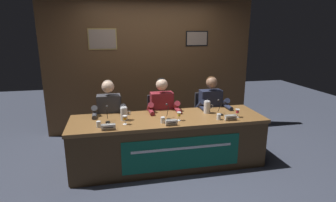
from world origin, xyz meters
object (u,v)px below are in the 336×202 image
at_px(chair_left, 110,126).
at_px(juice_glass_right, 237,112).
at_px(microphone_left, 107,117).
at_px(nameplate_right, 231,118).
at_px(water_pitcher_right_side, 207,107).
at_px(panelist_left, 109,114).
at_px(nameplate_center, 171,123).
at_px(juice_glass_left, 125,118).
at_px(microphone_center, 168,114).
at_px(panelist_center, 163,110).
at_px(conference_table, 170,135).
at_px(microphone_right, 220,110).
at_px(water_pitcher_left_side, 124,114).
at_px(nameplate_left, 108,127).
at_px(water_cup_right, 219,117).
at_px(panelist_right, 212,107).
at_px(chair_right, 207,119).
at_px(chair_center, 161,123).
at_px(water_cup_left, 99,125).
at_px(water_cup_center, 163,120).
at_px(juice_glass_center, 179,115).

xyz_separation_m(chair_left, juice_glass_right, (1.84, -0.81, 0.38)).
bearing_deg(microphone_left, nameplate_right, -9.59).
xyz_separation_m(juice_glass_right, water_pitcher_right_side, (-0.36, 0.30, 0.01)).
bearing_deg(panelist_left, water_pitcher_right_side, -11.89).
xyz_separation_m(panelist_left, nameplate_center, (0.81, -0.75, 0.05)).
bearing_deg(juice_glass_left, juice_glass_right, -1.04).
bearing_deg(microphone_center, panelist_center, 87.91).
relative_size(chair_left, microphone_center, 4.20).
distance_m(conference_table, water_pitcher_right_side, 0.74).
xyz_separation_m(microphone_right, water_pitcher_left_side, (-1.44, 0.04, 0.02)).
bearing_deg(nameplate_left, water_cup_right, 3.47).
relative_size(nameplate_left, panelist_right, 0.15).
bearing_deg(water_cup_right, juice_glass_left, 176.68).
xyz_separation_m(chair_right, water_pitcher_left_side, (-1.47, -0.59, 0.38)).
xyz_separation_m(juice_glass_left, panelist_center, (0.63, 0.58, -0.10)).
xyz_separation_m(microphone_left, water_pitcher_left_side, (0.23, 0.04, 0.02)).
bearing_deg(chair_right, conference_table, -139.51).
relative_size(microphone_left, chair_center, 0.24).
relative_size(microphone_right, water_pitcher_right_side, 1.03).
height_order(conference_table, juice_glass_right, juice_glass_right).
relative_size(panelist_right, water_pitcher_left_side, 5.89).
xyz_separation_m(water_cup_left, water_cup_center, (0.86, -0.00, 0.00)).
height_order(nameplate_left, nameplate_right, same).
xyz_separation_m(nameplate_left, chair_right, (1.69, 0.95, -0.33)).
height_order(chair_left, water_cup_center, chair_left).
distance_m(panelist_left, juice_glass_center, 1.13).
bearing_deg(chair_center, juice_glass_left, -129.09).
xyz_separation_m(juice_glass_left, water_cup_left, (-0.35, -0.05, -0.05)).
bearing_deg(water_pitcher_left_side, conference_table, -11.26).
bearing_deg(chair_left, water_cup_left, -99.50).
relative_size(nameplate_center, nameplate_right, 0.94).
height_order(microphone_left, microphone_center, same).
bearing_deg(chair_center, water_cup_center, -98.40).
distance_m(conference_table, water_cup_right, 0.75).
relative_size(nameplate_center, water_pitcher_right_side, 0.78).
height_order(panelist_right, microphone_right, panelist_right).
distance_m(microphone_center, panelist_right, 0.99).
relative_size(nameplate_center, microphone_center, 0.75).
bearing_deg(chair_center, water_cup_right, -51.12).
xyz_separation_m(conference_table, water_cup_left, (-0.98, -0.11, 0.27)).
relative_size(chair_left, panelist_right, 0.74).
relative_size(chair_left, nameplate_left, 5.00).
relative_size(microphone_left, juice_glass_center, 1.74).
bearing_deg(water_pitcher_right_side, water_cup_center, -157.30).
xyz_separation_m(juice_glass_center, panelist_right, (0.72, 0.57, -0.10)).
height_order(microphone_right, water_pitcher_left_side, microphone_right).
distance_m(conference_table, water_pitcher_left_side, 0.73).
distance_m(chair_center, panelist_right, 0.91).
bearing_deg(nameplate_right, juice_glass_left, 174.65).
distance_m(microphone_left, chair_center, 1.13).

